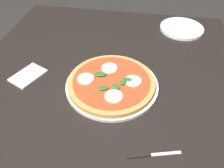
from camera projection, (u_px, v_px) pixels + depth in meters
dining_table at (99, 117)px, 0.88m from camera, size 1.43×1.09×0.76m
serving_tray at (112, 85)px, 0.87m from camera, size 0.35×0.35×0.01m
pizza at (111, 82)px, 0.85m from camera, size 0.33×0.33×0.03m
plate_white at (182, 28)px, 1.18m from camera, size 0.22×0.22×0.01m
napkin at (28, 75)px, 0.91m from camera, size 0.16×0.14×0.01m
knife at (147, 155)px, 0.66m from camera, size 0.05×0.16×0.01m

